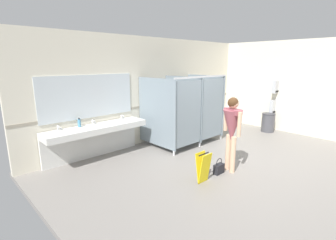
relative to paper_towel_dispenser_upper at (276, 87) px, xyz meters
The scene contains 15 objects.
ground_plane 3.92m from the paper_towel_dispenser_upper, 167.20° to the right, with size 7.79×6.13×0.10m, color gray.
wall_back 4.06m from the paper_towel_dispenser_upper, 150.10° to the left, with size 7.79×0.12×2.95m, color beige.
wall_side_right 0.81m from the paper_towel_dispenser_upper, 80.78° to the right, with size 0.12×6.13×2.95m, color beige.
wall_back_tile_band 4.06m from the paper_towel_dispenser_upper, 150.89° to the left, with size 7.79×0.01×0.06m, color #9E937F.
vanity_counter 5.99m from the paper_towel_dispenser_upper, 162.95° to the left, with size 2.44×0.59×0.94m.
mirror_panel 5.99m from the paper_towel_dispenser_upper, 160.97° to the left, with size 2.34×0.02×1.01m, color silver.
bathroom_stalls 3.38m from the paper_towel_dispenser_upper, 162.00° to the left, with size 2.05×1.42×1.92m.
paper_towel_dispenser_upper is the anchor object (origin of this frame).
paper_towel_dispenser_lower 0.68m from the paper_towel_dispenser_upper, 90.00° to the left, with size 0.34×0.13×0.47m.
trash_bin 1.22m from the paper_towel_dispenser_upper, behind, with size 0.42×0.42×0.62m.
person_standing 4.07m from the paper_towel_dispenser_upper, 167.57° to the right, with size 0.53×0.53×1.59m.
handbag 4.51m from the paper_towel_dispenser_upper, 169.39° to the right, with size 0.25×0.12×0.34m.
soap_dispenser 6.30m from the paper_towel_dispenser_upper, 163.06° to the left, with size 0.07×0.07×0.21m.
wet_floor_sign 4.98m from the paper_towel_dispenser_upper, behind, with size 0.28×0.19×0.59m.
floor_drain_cover 2.95m from the paper_towel_dispenser_upper, behind, with size 0.14×0.14×0.01m, color #B7BABF.
Camera 1 is at (-4.84, -2.81, 2.30)m, focal length 26.89 mm.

